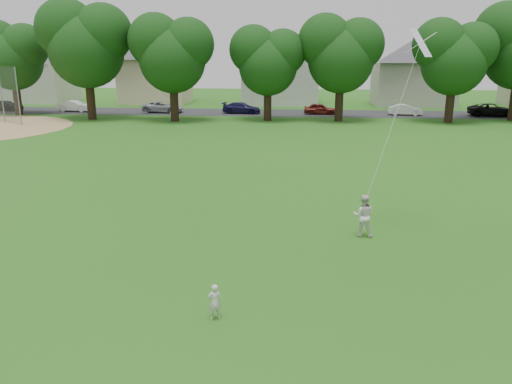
{
  "coord_description": "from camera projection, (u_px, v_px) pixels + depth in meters",
  "views": [
    {
      "loc": [
        2.82,
        -11.51,
        6.06
      ],
      "look_at": [
        1.56,
        2.0,
        2.3
      ],
      "focal_mm": 35.0,
      "sensor_mm": 36.0,
      "label": 1
    }
  ],
  "objects": [
    {
      "name": "ground",
      "position": [
        189.0,
        296.0,
        12.92
      ],
      "size": [
        160.0,
        160.0,
        0.0
      ],
      "primitive_type": "plane",
      "color": "#255F15",
      "rests_on": "ground"
    },
    {
      "name": "street",
      "position": [
        276.0,
        113.0,
        53.21
      ],
      "size": [
        90.0,
        7.0,
        0.01
      ],
      "primitive_type": "cube",
      "color": "#2D2D30",
      "rests_on": "ground"
    },
    {
      "name": "tree_row",
      "position": [
        316.0,
        47.0,
        45.3
      ],
      "size": [
        81.2,
        9.84,
        11.35
      ],
      "color": "black",
      "rests_on": "ground"
    },
    {
      "name": "older_boy",
      "position": [
        363.0,
        216.0,
        17.01
      ],
      "size": [
        0.79,
        0.65,
        1.48
      ],
      "primitive_type": "imported",
      "rotation": [
        0.0,
        0.0,
        3.01
      ],
      "color": "silver",
      "rests_on": "ground"
    },
    {
      "name": "kite",
      "position": [
        392.0,
        127.0,
        16.5
      ],
      "size": [
        1.31,
        1.21,
        5.93
      ],
      "color": "white",
      "rests_on": "ground"
    },
    {
      "name": "parked_cars",
      "position": [
        336.0,
        109.0,
        51.53
      ],
      "size": [
        72.49,
        2.3,
        1.29
      ],
      "color": "black",
      "rests_on": "ground"
    },
    {
      "name": "house_row",
      "position": [
        285.0,
        64.0,
        61.46
      ],
      "size": [
        77.21,
        13.46,
        10.59
      ],
      "color": "beige",
      "rests_on": "ground"
    },
    {
      "name": "toddler",
      "position": [
        215.0,
        302.0,
        11.7
      ],
      "size": [
        0.38,
        0.32,
        0.9
      ],
      "primitive_type": "imported",
      "rotation": [
        0.0,
        0.0,
        3.5
      ],
      "color": "silver",
      "rests_on": "ground"
    }
  ]
}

